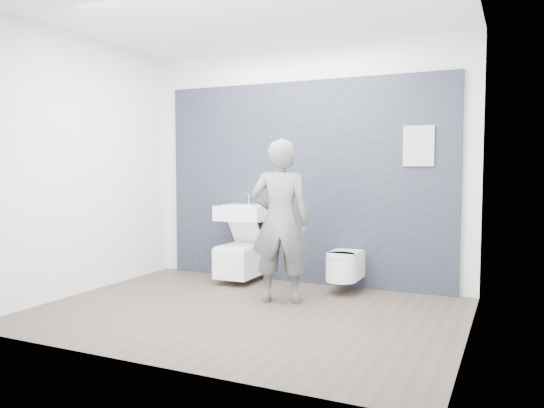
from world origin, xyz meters
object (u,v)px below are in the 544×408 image
at_px(washbasin, 243,212).
at_px(toilet_rounded, 344,266).
at_px(toilet_square, 240,259).
at_px(visitor, 280,221).

height_order(washbasin, toilet_rounded, washbasin).
relative_size(toilet_square, visitor, 0.44).
distance_m(toilet_square, visitor, 1.18).
bearing_deg(washbasin, toilet_square, -90.00).
xyz_separation_m(washbasin, toilet_square, (0.00, -0.08, -0.56)).
xyz_separation_m(toilet_rounded, visitor, (-0.48, -0.66, 0.54)).
distance_m(toilet_square, toilet_rounded, 1.29).
bearing_deg(visitor, toilet_rounded, -143.35).
relative_size(toilet_rounded, visitor, 0.34).
bearing_deg(toilet_rounded, toilet_square, -179.26).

